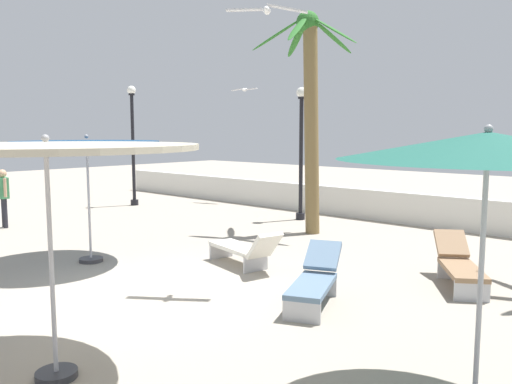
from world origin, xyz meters
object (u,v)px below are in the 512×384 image
guest_0 (3,193)px  seagull_1 (244,90)px  lounge_chair_0 (244,248)px  seagull_0 (267,10)px  lamp_post_1 (133,140)px  patio_umbrella_0 (46,155)px  lounge_chair_1 (315,278)px  palm_tree_0 (310,100)px  lounge_chair_2 (459,263)px  patio_umbrella_2 (488,148)px  lamp_post_0 (301,145)px  patio_umbrella_1 (87,147)px

guest_0 → seagull_1: (1.18, 8.60, 3.28)m
lounge_chair_0 → seagull_1: size_ratio=1.92×
seagull_0 → seagull_1: seagull_0 is taller
lounge_chair_0 → lamp_post_1: bearing=158.0°
patio_umbrella_0 → seagull_1: (-8.41, 11.95, 1.82)m
patio_umbrella_0 → seagull_1: seagull_1 is taller
lounge_chair_1 → guest_0: guest_0 is taller
palm_tree_0 → seagull_0: bearing=-62.5°
lounge_chair_1 → lounge_chair_2: (1.33, 2.46, -0.00)m
lounge_chair_1 → guest_0: size_ratio=1.17×
lounge_chair_0 → lounge_chair_1: (2.32, -0.84, 0.02)m
lounge_chair_0 → seagull_0: 4.50m
palm_tree_0 → guest_0: palm_tree_0 is taller
patio_umbrella_2 → seagull_0: seagull_0 is taller
guest_0 → seagull_0: (9.04, 0.80, 3.71)m
lamp_post_0 → lounge_chair_1: lamp_post_0 is taller
patio_umbrella_2 → lounge_chair_0: 6.27m
palm_tree_0 → lounge_chair_0: (1.15, -3.73, -3.12)m
guest_0 → seagull_0: bearing=5.1°
patio_umbrella_1 → patio_umbrella_2: bearing=-4.6°
seagull_0 → lamp_post_0: bearing=122.2°
lamp_post_1 → seagull_0: 11.19m
patio_umbrella_2 → lamp_post_1: lamp_post_1 is taller
guest_0 → lounge_chair_0: bearing=10.2°
patio_umbrella_0 → lounge_chair_0: size_ratio=1.62×
lounge_chair_0 → seagull_1: seagull_1 is taller
patio_umbrella_1 → palm_tree_0: (1.51, 5.56, 1.13)m
patio_umbrella_2 → lounge_chair_1: bearing=151.7°
lounge_chair_1 → seagull_0: bearing=169.8°
patio_umbrella_2 → palm_tree_0: palm_tree_0 is taller
palm_tree_0 → seagull_1: bearing=148.4°
patio_umbrella_0 → lounge_chair_0: bearing=109.2°
seagull_0 → seagull_1: (-7.86, 7.79, -0.43)m
lounge_chair_1 → guest_0: 10.28m
patio_umbrella_0 → palm_tree_0: 9.03m
seagull_0 → seagull_1: size_ratio=1.17×
lounge_chair_2 → seagull_1: size_ratio=1.82×
seagull_1 → guest_0: bearing=-97.8°
lounge_chair_2 → lamp_post_0: bearing=149.8°
palm_tree_0 → seagull_0: palm_tree_0 is taller
patio_umbrella_2 → seagull_1: seagull_1 is taller
guest_0 → seagull_0: size_ratio=1.37×
lounge_chair_0 → lounge_chair_1: 2.46m
lounge_chair_0 → palm_tree_0: bearing=107.1°
lamp_post_0 → lamp_post_1: bearing=-165.9°
patio_umbrella_1 → seagull_0: size_ratio=2.43×
seagull_1 → lamp_post_1: bearing=-122.1°
palm_tree_0 → seagull_1: (-5.59, 3.44, 0.77)m
palm_tree_0 → lounge_chair_1: 6.52m
seagull_1 → palm_tree_0: bearing=-31.6°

